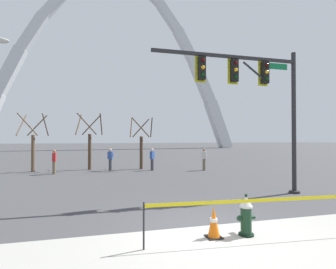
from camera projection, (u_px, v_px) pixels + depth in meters
ground_plane at (208, 229)px, 6.66m from camera, size 240.00×240.00×0.00m
fire_hydrant at (246, 216)px, 6.24m from camera, size 0.46×0.48×0.99m
caution_tape_barrier at (273, 209)px, 5.97m from camera, size 5.97×0.43×1.00m
traffic_cone_by_hydrant at (214, 222)px, 6.09m from camera, size 0.36×0.36×0.73m
traffic_signal_gantry at (258, 91)px, 10.67m from camera, size 6.42×0.44×6.00m
monument_arch at (114, 68)px, 57.09m from camera, size 55.97×2.49×39.87m
tree_far_left at (33, 146)px, 18.00m from camera, size 1.86×1.87×4.03m
tree_left_mid at (90, 145)px, 19.34m from camera, size 1.92×1.93×4.17m
tree_center_left at (141, 146)px, 19.70m from camera, size 1.79×1.81×3.88m
pedestrian_walking_left at (54, 162)px, 16.84m from camera, size 0.22×0.35×1.59m
pedestrian_standing_center at (152, 159)px, 18.84m from camera, size 0.38×0.39×1.59m
pedestrian_walking_right at (110, 159)px, 18.65m from camera, size 0.39×0.35×1.59m
pedestrian_near_trees at (204, 159)px, 18.83m from camera, size 0.39×0.33×1.59m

